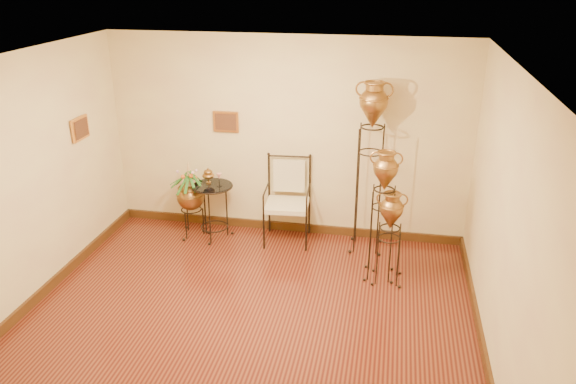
% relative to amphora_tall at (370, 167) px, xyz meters
% --- Properties ---
extents(ground, '(5.00, 5.00, 0.00)m').
position_rel_amphora_tall_xyz_m(ground, '(-1.17, -2.15, -1.19)').
color(ground, maroon).
rests_on(ground, ground).
extents(room_shell, '(5.02, 5.02, 2.81)m').
position_rel_amphora_tall_xyz_m(room_shell, '(-1.18, -2.14, 0.55)').
color(room_shell, '#ECE598').
rests_on(room_shell, ground).
extents(amphora_tall, '(0.56, 0.56, 2.32)m').
position_rel_amphora_tall_xyz_m(amphora_tall, '(0.00, 0.00, 0.00)').
color(amphora_tall, black).
rests_on(amphora_tall, ground).
extents(amphora_mid, '(0.46, 0.46, 1.66)m').
position_rel_amphora_tall_xyz_m(amphora_mid, '(0.21, -0.72, -0.35)').
color(amphora_mid, black).
rests_on(amphora_mid, ground).
extents(amphora_short, '(0.38, 0.38, 1.19)m').
position_rel_amphora_tall_xyz_m(amphora_short, '(0.31, -0.80, -0.59)').
color(amphora_short, black).
rests_on(amphora_short, ground).
extents(planter_urn, '(0.74, 0.74, 1.14)m').
position_rel_amphora_tall_xyz_m(planter_urn, '(-2.47, -0.06, -0.55)').
color(planter_urn, black).
rests_on(planter_urn, ground).
extents(armchair, '(0.71, 0.67, 1.19)m').
position_rel_amphora_tall_xyz_m(armchair, '(-1.10, 0.00, -0.59)').
color(armchair, black).
rests_on(armchair, ground).
extents(side_table, '(0.56, 0.56, 1.01)m').
position_rel_amphora_tall_xyz_m(side_table, '(-2.14, -0.08, -0.77)').
color(side_table, black).
rests_on(side_table, ground).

